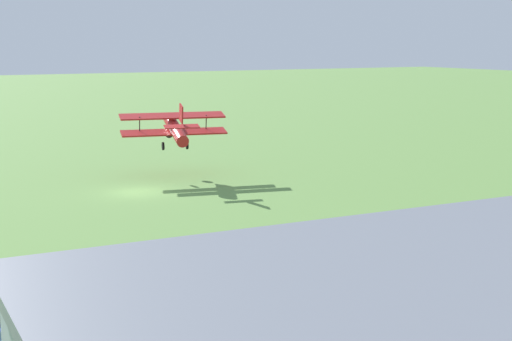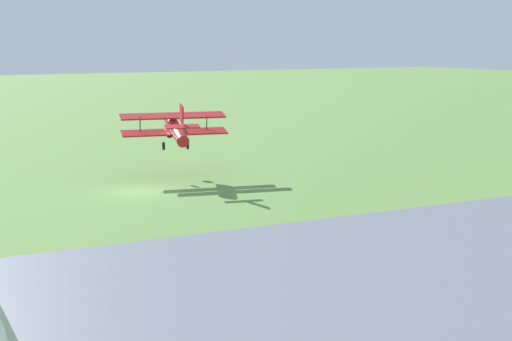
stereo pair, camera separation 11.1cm
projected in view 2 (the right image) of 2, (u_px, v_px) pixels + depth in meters
ground_plane at (138, 192)px, 53.94m from camera, size 400.00×400.00×0.00m
biplane at (175, 128)px, 59.07m from camera, size 8.54×6.97×3.84m
car_blue at (27, 334)px, 25.56m from camera, size 2.38×4.85×1.56m
person_near_hangar_door at (13, 305)px, 28.48m from camera, size 0.38×0.38×1.61m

